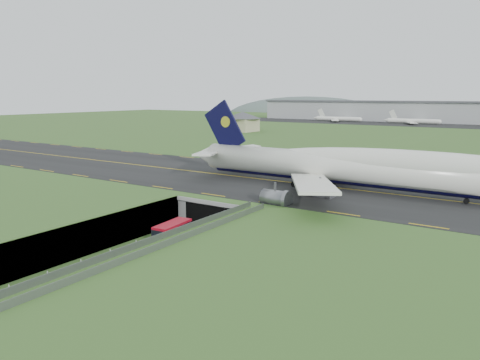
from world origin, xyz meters
The scene contains 10 objects.
ground centered at (0.00, 0.00, 0.00)m, with size 900.00×900.00×0.00m, color #3F6327.
airfield_deck centered at (0.00, 0.00, 3.00)m, with size 800.00×800.00×6.00m, color gray.
trench_road centered at (0.00, -7.50, 0.10)m, with size 12.00×75.00×0.20m, color slate.
taxiway centered at (0.00, 33.00, 6.09)m, with size 800.00×44.00×0.18m, color black.
tunnel_portal centered at (0.00, 16.71, 3.33)m, with size 17.00×22.30×6.00m.
guideway centered at (11.00, -19.11, 5.32)m, with size 3.00×53.00×7.05m.
jumbo_jet centered at (22.71, 31.84, 11.30)m, with size 91.72×59.58×19.71m.
shuttle_tram centered at (-1.23, -1.51, 1.85)m, with size 3.95×8.62×3.38m.
service_building centered at (-87.87, 154.86, 12.48)m, with size 21.11×21.11×10.93m.
cargo_terminal centered at (-0.12, 299.41, 13.96)m, with size 320.00×67.00×15.60m.
Camera 1 is at (54.21, -63.18, 26.49)m, focal length 35.00 mm.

